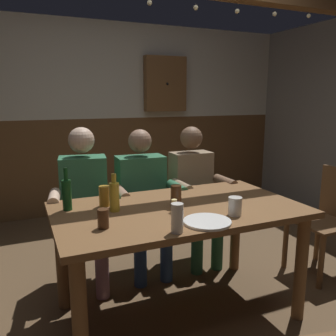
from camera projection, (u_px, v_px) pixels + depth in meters
ground_plane at (170, 302)px, 2.53m from camera, size 6.26×6.26×0.00m
back_wall_upper at (94, 70)px, 4.28m from camera, size 5.21×0.12×1.17m
back_wall_wainscot at (98, 165)px, 4.52m from camera, size 5.21×0.12×1.19m
dining_table at (178, 223)px, 2.28m from camera, size 1.58×0.91×0.76m
person_0 at (84, 200)px, 2.70m from camera, size 0.53×0.56×1.23m
person_1 at (143, 195)px, 2.90m from camera, size 0.55×0.53×1.20m
person_2 at (195, 189)px, 3.08m from camera, size 0.49×0.48×1.21m
chair_empty_near_left at (329, 217)px, 2.90m from camera, size 0.45×0.45×0.88m
table_candle at (174, 206)px, 2.15m from camera, size 0.04×0.04×0.08m
plate_0 at (207, 222)px, 1.97m from camera, size 0.27×0.27×0.01m
bottle_0 at (114, 196)px, 2.16m from camera, size 0.06×0.06×0.24m
bottle_1 at (67, 194)px, 2.18m from camera, size 0.06×0.06×0.27m
pint_glass_0 at (177, 218)px, 1.82m from camera, size 0.07×0.07×0.16m
pint_glass_1 at (103, 219)px, 1.88m from camera, size 0.06×0.06×0.11m
pint_glass_2 at (104, 196)px, 2.26m from camera, size 0.07×0.07×0.13m
pint_glass_3 at (176, 196)px, 2.25m from camera, size 0.07×0.07×0.14m
pint_glass_4 at (235, 206)px, 2.09m from camera, size 0.08×0.08×0.11m
wall_dart_cabinet at (165, 84)px, 4.55m from camera, size 0.56×0.15×0.70m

